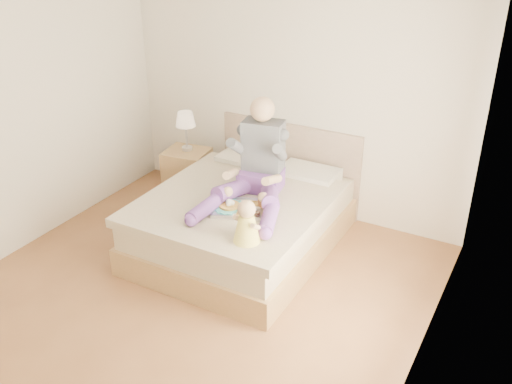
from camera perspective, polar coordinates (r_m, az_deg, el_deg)
The scene contains 7 objects.
room at distance 4.48m, azimuth -7.03°, elevation 4.74°, with size 4.02×4.22×2.71m.
bed at distance 5.85m, azimuth -0.95°, elevation -2.45°, with size 1.70×2.18×1.00m.
nightstand at distance 6.86m, azimuth -6.85°, elevation 1.80°, with size 0.54×0.50×0.60m.
lamp at distance 6.64m, azimuth -7.06°, elevation 7.02°, with size 0.23×0.23×0.46m.
adult at distance 5.51m, azimuth 0.03°, elevation 2.40°, with size 0.82×1.24×0.98m.
tray at distance 5.35m, azimuth -1.61°, elevation -1.46°, with size 0.61×0.55×0.14m.
baby at distance 4.81m, azimuth -0.87°, elevation -3.28°, with size 0.26×0.35×0.39m.
Camera 1 is at (2.55, -3.33, 3.18)m, focal length 40.00 mm.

